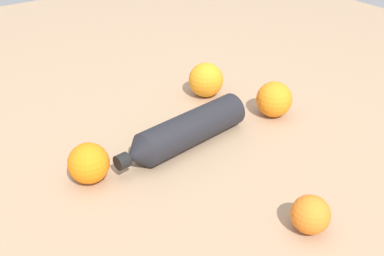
# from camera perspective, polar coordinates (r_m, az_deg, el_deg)

# --- Properties ---
(ground_plane) EXTENTS (2.40, 2.40, 0.00)m
(ground_plane) POSITION_cam_1_polar(r_m,az_deg,el_deg) (0.96, -3.18, -1.50)
(ground_plane) COLOR #9E7F60
(water_bottle) EXTENTS (0.31, 0.10, 0.07)m
(water_bottle) POSITION_cam_1_polar(r_m,az_deg,el_deg) (0.92, -0.96, -0.46)
(water_bottle) COLOR black
(water_bottle) RESTS_ON ground_plane
(orange_0) EXTENTS (0.06, 0.06, 0.06)m
(orange_0) POSITION_cam_1_polar(r_m,az_deg,el_deg) (0.75, 14.50, -10.35)
(orange_0) COLOR orange
(orange_0) RESTS_ON ground_plane
(orange_1) EXTENTS (0.08, 0.08, 0.08)m
(orange_1) POSITION_cam_1_polar(r_m,az_deg,el_deg) (1.12, 1.75, 6.00)
(orange_1) COLOR orange
(orange_1) RESTS_ON ground_plane
(orange_2) EXTENTS (0.07, 0.07, 0.07)m
(orange_2) POSITION_cam_1_polar(r_m,az_deg,el_deg) (0.84, -12.70, -4.29)
(orange_2) COLOR orange
(orange_2) RESTS_ON ground_plane
(orange_3) EXTENTS (0.08, 0.08, 0.08)m
(orange_3) POSITION_cam_1_polar(r_m,az_deg,el_deg) (1.04, 10.16, 3.52)
(orange_3) COLOR orange
(orange_3) RESTS_ON ground_plane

